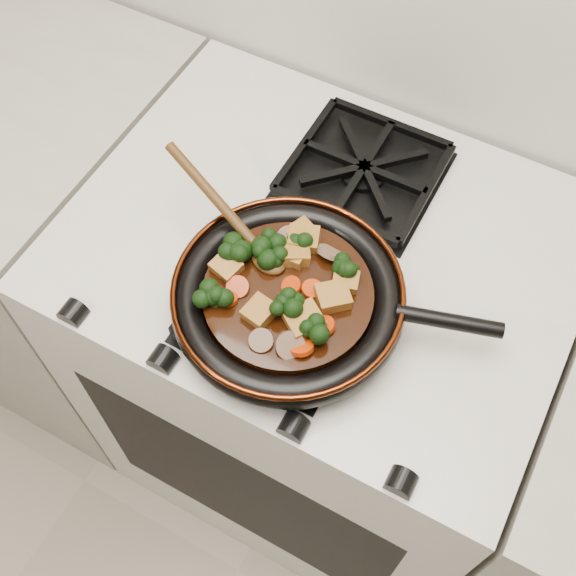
% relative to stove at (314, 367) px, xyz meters
% --- Properties ---
extents(stove, '(0.76, 0.60, 0.90)m').
position_rel_stove_xyz_m(stove, '(0.00, 0.00, 0.00)').
color(stove, beige).
rests_on(stove, ground).
extents(burner_grate_front, '(0.23, 0.23, 0.03)m').
position_rel_stove_xyz_m(burner_grate_front, '(0.00, -0.14, 0.46)').
color(burner_grate_front, black).
rests_on(burner_grate_front, stove).
extents(burner_grate_back, '(0.23, 0.23, 0.03)m').
position_rel_stove_xyz_m(burner_grate_back, '(0.00, 0.14, 0.46)').
color(burner_grate_back, black).
rests_on(burner_grate_back, stove).
extents(skillet, '(0.44, 0.32, 0.05)m').
position_rel_stove_xyz_m(skillet, '(0.02, -0.13, 0.49)').
color(skillet, black).
rests_on(skillet, burner_grate_front).
extents(braising_sauce, '(0.23, 0.23, 0.02)m').
position_rel_stove_xyz_m(braising_sauce, '(0.01, -0.13, 0.50)').
color(braising_sauce, black).
rests_on(braising_sauce, skillet).
extents(tofu_cube_0, '(0.05, 0.05, 0.03)m').
position_rel_stove_xyz_m(tofu_cube_0, '(-0.01, -0.05, 0.52)').
color(tofu_cube_0, '#936122').
rests_on(tofu_cube_0, braising_sauce).
extents(tofu_cube_1, '(0.03, 0.04, 0.02)m').
position_rel_stove_xyz_m(tofu_cube_1, '(-0.00, -0.08, 0.52)').
color(tofu_cube_1, '#936122').
rests_on(tofu_cube_1, braising_sauce).
extents(tofu_cube_2, '(0.06, 0.06, 0.03)m').
position_rel_stove_xyz_m(tofu_cube_2, '(0.07, -0.12, 0.52)').
color(tofu_cube_2, '#936122').
rests_on(tofu_cube_2, braising_sauce).
extents(tofu_cube_3, '(0.04, 0.05, 0.03)m').
position_rel_stove_xyz_m(tofu_cube_3, '(-0.00, -0.18, 0.52)').
color(tofu_cube_3, '#936122').
rests_on(tofu_cube_3, braising_sauce).
extents(tofu_cube_4, '(0.05, 0.05, 0.03)m').
position_rel_stove_xyz_m(tofu_cube_4, '(-0.01, -0.05, 0.52)').
color(tofu_cube_4, '#936122').
rests_on(tofu_cube_4, braising_sauce).
extents(tofu_cube_5, '(0.05, 0.05, 0.03)m').
position_rel_stove_xyz_m(tofu_cube_5, '(-0.01, -0.08, 0.52)').
color(tofu_cube_5, '#936122').
rests_on(tofu_cube_5, braising_sauce).
extents(tofu_cube_6, '(0.06, 0.06, 0.03)m').
position_rel_stove_xyz_m(tofu_cube_6, '(0.05, -0.17, 0.52)').
color(tofu_cube_6, '#936122').
rests_on(tofu_cube_6, braising_sauce).
extents(tofu_cube_7, '(0.05, 0.05, 0.03)m').
position_rel_stove_xyz_m(tofu_cube_7, '(-0.00, -0.05, 0.52)').
color(tofu_cube_7, '#936122').
rests_on(tofu_cube_7, braising_sauce).
extents(tofu_cube_8, '(0.04, 0.04, 0.03)m').
position_rel_stove_xyz_m(tofu_cube_8, '(-0.08, -0.14, 0.52)').
color(tofu_cube_8, '#936122').
rests_on(tofu_cube_8, braising_sauce).
extents(tofu_cube_9, '(0.04, 0.04, 0.02)m').
position_rel_stove_xyz_m(tofu_cube_9, '(0.08, -0.09, 0.52)').
color(tofu_cube_9, '#936122').
rests_on(tofu_cube_9, braising_sauce).
extents(broccoli_floret_0, '(0.08, 0.07, 0.07)m').
position_rel_stove_xyz_m(broccoli_floret_0, '(-0.08, -0.12, 0.52)').
color(broccoli_floret_0, black).
rests_on(broccoli_floret_0, braising_sauce).
extents(broccoli_floret_1, '(0.09, 0.09, 0.06)m').
position_rel_stove_xyz_m(broccoli_floret_1, '(-0.03, -0.10, 0.52)').
color(broccoli_floret_1, black).
rests_on(broccoli_floret_1, braising_sauce).
extents(broccoli_floret_2, '(0.08, 0.07, 0.06)m').
position_rel_stove_xyz_m(broccoli_floret_2, '(0.07, -0.17, 0.52)').
color(broccoli_floret_2, black).
rests_on(broccoli_floret_2, braising_sauce).
extents(broccoli_floret_3, '(0.08, 0.08, 0.07)m').
position_rel_stove_xyz_m(broccoli_floret_3, '(-0.01, -0.07, 0.52)').
color(broccoli_floret_3, black).
rests_on(broccoli_floret_3, braising_sauce).
extents(broccoli_floret_4, '(0.09, 0.09, 0.07)m').
position_rel_stove_xyz_m(broccoli_floret_4, '(-0.04, -0.08, 0.52)').
color(broccoli_floret_4, black).
rests_on(broccoli_floret_4, braising_sauce).
extents(broccoli_floret_5, '(0.08, 0.08, 0.06)m').
position_rel_stove_xyz_m(broccoli_floret_5, '(0.07, -0.07, 0.52)').
color(broccoli_floret_5, black).
rests_on(broccoli_floret_5, braising_sauce).
extents(broccoli_floret_6, '(0.08, 0.08, 0.08)m').
position_rel_stove_xyz_m(broccoli_floret_6, '(-0.06, -0.20, 0.52)').
color(broccoli_floret_6, black).
rests_on(broccoli_floret_6, braising_sauce).
extents(broccoli_floret_7, '(0.09, 0.08, 0.07)m').
position_rel_stove_xyz_m(broccoli_floret_7, '(0.03, -0.16, 0.52)').
color(broccoli_floret_7, black).
rests_on(broccoli_floret_7, braising_sauce).
extents(carrot_coin_0, '(0.03, 0.03, 0.01)m').
position_rel_stove_xyz_m(carrot_coin_0, '(-0.05, -0.18, 0.51)').
color(carrot_coin_0, '#BE2C05').
rests_on(carrot_coin_0, braising_sauce).
extents(carrot_coin_1, '(0.03, 0.03, 0.02)m').
position_rel_stove_xyz_m(carrot_coin_1, '(0.08, -0.16, 0.51)').
color(carrot_coin_1, '#BE2C05').
rests_on(carrot_coin_1, braising_sauce).
extents(carrot_coin_2, '(0.03, 0.03, 0.02)m').
position_rel_stove_xyz_m(carrot_coin_2, '(-0.05, -0.16, 0.51)').
color(carrot_coin_2, '#BE2C05').
rests_on(carrot_coin_2, braising_sauce).
extents(carrot_coin_3, '(0.03, 0.03, 0.02)m').
position_rel_stove_xyz_m(carrot_coin_3, '(0.01, -0.13, 0.51)').
color(carrot_coin_3, '#BE2C05').
rests_on(carrot_coin_3, braising_sauce).
extents(carrot_coin_4, '(0.03, 0.03, 0.01)m').
position_rel_stove_xyz_m(carrot_coin_4, '(0.04, -0.12, 0.51)').
color(carrot_coin_4, '#BE2C05').
rests_on(carrot_coin_4, braising_sauce).
extents(carrot_coin_5, '(0.04, 0.03, 0.02)m').
position_rel_stove_xyz_m(carrot_coin_5, '(0.07, -0.20, 0.51)').
color(carrot_coin_5, '#BE2C05').
rests_on(carrot_coin_5, braising_sauce).
extents(mushroom_slice_0, '(0.04, 0.04, 0.02)m').
position_rel_stove_xyz_m(mushroom_slice_0, '(-0.03, -0.06, 0.52)').
color(mushroom_slice_0, brown).
rests_on(mushroom_slice_0, braising_sauce).
extents(mushroom_slice_1, '(0.04, 0.04, 0.02)m').
position_rel_stove_xyz_m(mushroom_slice_1, '(0.02, -0.22, 0.52)').
color(mushroom_slice_1, brown).
rests_on(mushroom_slice_1, braising_sauce).
extents(mushroom_slice_2, '(0.04, 0.04, 0.03)m').
position_rel_stove_xyz_m(mushroom_slice_2, '(0.07, -0.08, 0.52)').
color(mushroom_slice_2, brown).
rests_on(mushroom_slice_2, braising_sauce).
extents(mushroom_slice_3, '(0.04, 0.04, 0.03)m').
position_rel_stove_xyz_m(mushroom_slice_3, '(0.04, -0.05, 0.52)').
color(mushroom_slice_3, brown).
rests_on(mushroom_slice_3, braising_sauce).
extents(mushroom_slice_4, '(0.05, 0.05, 0.03)m').
position_rel_stove_xyz_m(mushroom_slice_4, '(0.06, -0.21, 0.52)').
color(mushroom_slice_4, brown).
rests_on(mushroom_slice_4, braising_sauce).
extents(wooden_spoon, '(0.14, 0.07, 0.22)m').
position_rel_stove_xyz_m(wooden_spoon, '(-0.09, -0.09, 0.53)').
color(wooden_spoon, '#492B0F').
rests_on(wooden_spoon, braising_sauce).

